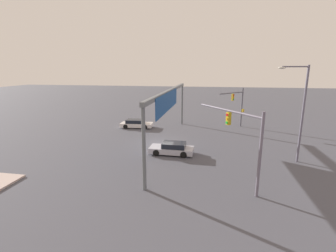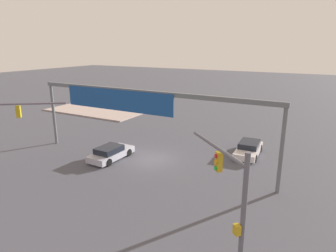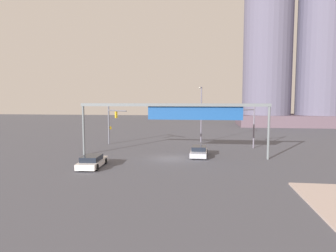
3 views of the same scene
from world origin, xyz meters
name	(u,v)px [view 2 (image 2 of 3)]	position (x,y,z in m)	size (l,w,h in m)	color
ground_plane	(151,159)	(0.00, 0.00, 0.00)	(190.74, 190.74, 0.00)	#494A52
sidewalk_corner	(109,107)	(18.02, -15.73, 0.07)	(15.06, 13.40, 0.15)	#B5A096
traffic_signal_near_corner	(231,190)	(-10.03, 9.24, 3.72)	(3.88, 3.82, 5.81)	#595A64
overhead_sign_gantry	(135,101)	(0.78, 1.06, 5.31)	(22.22, 0.43, 6.31)	slate
sedan_car_approaching	(249,149)	(-7.30, -5.33, 0.58)	(2.21, 4.76, 1.21)	silver
sedan_car_waiting_far	(111,153)	(3.11, 1.71, 0.58)	(2.06, 4.46, 1.21)	#ACAEBC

